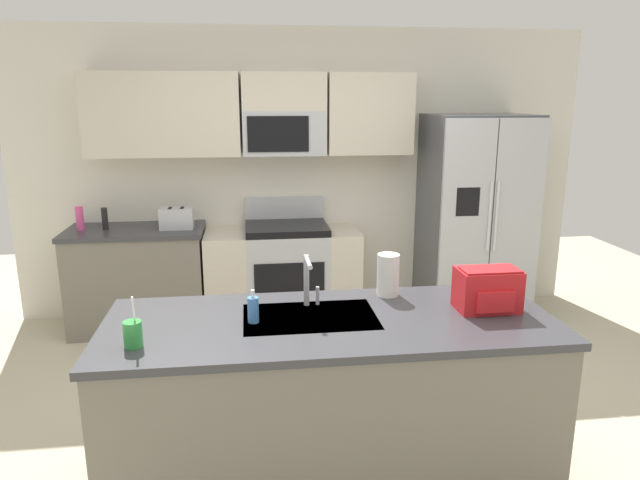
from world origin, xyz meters
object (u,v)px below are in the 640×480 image
Objects in this scene: bottle_pink at (80,218)px; sink_faucet at (308,277)px; toaster at (177,218)px; paper_towel_roll at (388,275)px; drink_cup_green at (133,334)px; backpack at (488,289)px; pepper_mill at (105,219)px; soap_dispenser at (253,309)px; range_oven at (283,274)px; refrigerator at (475,218)px.

sink_faucet reaches higher than bottle_pink.
toaster is 2.33m from paper_towel_roll.
drink_cup_green is at bearing -70.29° from bottle_pink.
paper_towel_roll is 0.75× the size of backpack.
pepper_mill is 2.77m from paper_towel_roll.
soap_dispenser is at bearing -148.31° from sink_faucet.
soap_dispenser is (-0.28, -2.25, 0.53)m from range_oven.
sink_faucet is (-1.74, -1.99, 0.14)m from refrigerator.
drink_cup_green is 1.41m from paper_towel_roll.
soap_dispenser is at bearing -74.26° from toaster.
refrigerator is 9.93× the size of pepper_mill.
range_oven is 4.86× the size of toaster.
sink_faucet is 0.95m from backpack.
bottle_pink is at bearing 129.78° from sink_faucet.
backpack is (1.77, 0.24, 0.05)m from drink_cup_green.
bottle_pink reaches higher than soap_dispenser.
backpack is (2.65, -2.23, 0.02)m from bottle_pink.
bottle_pink is at bearing 122.38° from soap_dispenser.
refrigerator is 2.65m from sink_faucet.
refrigerator is at bearing -1.22° from pepper_mill.
paper_towel_roll reaches higher than pepper_mill.
drink_cup_green is (0.68, -2.47, -0.03)m from pepper_mill.
drink_cup_green reaches higher than pepper_mill.
pepper_mill is at bearing 105.43° from drink_cup_green.
pepper_mill is 0.66× the size of sink_faucet.
backpack is (1.84, -2.18, 0.03)m from toaster.
range_oven is at bearing 103.89° from paper_towel_roll.
soap_dispenser is 0.82m from paper_towel_roll.
range_oven is 5.67× the size of paper_towel_roll.
refrigerator is at bearing 69.47° from backpack.
sink_faucet is at bearing -164.61° from paper_towel_roll.
backpack is at bearing 0.83° from soap_dispenser.
soap_dispenser is (0.62, -2.19, -0.02)m from toaster.
bottle_pink is at bearing 178.80° from refrigerator.
toaster is at bearing 179.58° from refrigerator.
range_oven is 4.82× the size of sink_faucet.
range_oven is 2.16m from sink_faucet.
refrigerator is at bearing -1.20° from bottle_pink.
range_oven is 1.06m from toaster.
backpack is at bearing -49.71° from toaster.
backpack reaches higher than pepper_mill.
bottle_pink is 3.46m from backpack.
refrigerator is 3.26m from pepper_mill.
paper_towel_roll is at bearing 22.17° from soap_dispenser.
paper_towel_roll reaches higher than toaster.
bottle_pink is at bearing 109.71° from drink_cup_green.
range_oven is 0.74× the size of refrigerator.
range_oven is at bearing 82.80° from soap_dispenser.
refrigerator is 2.65m from toaster.
range_oven is 2.65m from drink_cup_green.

